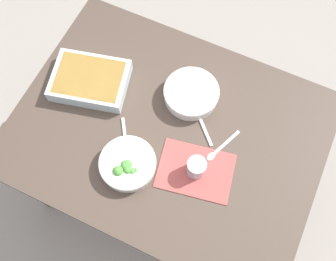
{
  "coord_description": "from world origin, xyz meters",
  "views": [
    {
      "loc": [
        -0.24,
        0.52,
        2.16
      ],
      "look_at": [
        0.0,
        0.0,
        0.74
      ],
      "focal_mm": 41.74,
      "sensor_mm": 36.0,
      "label": 1
    }
  ],
  "objects_px": {
    "broccoli_bowl": "(128,164)",
    "spoon_spare": "(219,150)",
    "stew_bowl": "(191,93)",
    "baking_dish": "(90,80)",
    "spoon_by_stew": "(201,121)",
    "drink_cup": "(196,168)",
    "spoon_by_broccoli": "(126,144)"
  },
  "relations": [
    {
      "from": "spoon_by_stew",
      "to": "spoon_spare",
      "type": "relative_size",
      "value": 0.82
    },
    {
      "from": "broccoli_bowl",
      "to": "drink_cup",
      "type": "xyz_separation_m",
      "value": [
        -0.24,
        -0.09,
        0.01
      ]
    },
    {
      "from": "baking_dish",
      "to": "spoon_by_broccoli",
      "type": "xyz_separation_m",
      "value": [
        -0.25,
        0.18,
        -0.03
      ]
    },
    {
      "from": "spoon_by_stew",
      "to": "spoon_by_broccoli",
      "type": "distance_m",
      "value": 0.31
    },
    {
      "from": "stew_bowl",
      "to": "spoon_spare",
      "type": "distance_m",
      "value": 0.25
    },
    {
      "from": "stew_bowl",
      "to": "spoon_by_broccoli",
      "type": "xyz_separation_m",
      "value": [
        0.14,
        0.29,
        -0.03
      ]
    },
    {
      "from": "spoon_by_broccoli",
      "to": "baking_dish",
      "type": "bearing_deg",
      "value": -34.98
    },
    {
      "from": "spoon_by_stew",
      "to": "baking_dish",
      "type": "bearing_deg",
      "value": 4.66
    },
    {
      "from": "broccoli_bowl",
      "to": "drink_cup",
      "type": "distance_m",
      "value": 0.25
    },
    {
      "from": "stew_bowl",
      "to": "spoon_by_stew",
      "type": "bearing_deg",
      "value": 134.52
    },
    {
      "from": "stew_bowl",
      "to": "spoon_by_broccoli",
      "type": "distance_m",
      "value": 0.33
    },
    {
      "from": "baking_dish",
      "to": "spoon_spare",
      "type": "relative_size",
      "value": 2.03
    },
    {
      "from": "broccoli_bowl",
      "to": "spoon_spare",
      "type": "relative_size",
      "value": 1.27
    },
    {
      "from": "baking_dish",
      "to": "spoon_by_stew",
      "type": "height_order",
      "value": "baking_dish"
    },
    {
      "from": "broccoli_bowl",
      "to": "spoon_by_broccoli",
      "type": "xyz_separation_m",
      "value": [
        0.05,
        -0.07,
        -0.03
      ]
    },
    {
      "from": "baking_dish",
      "to": "spoon_spare",
      "type": "bearing_deg",
      "value": 175.58
    },
    {
      "from": "baking_dish",
      "to": "drink_cup",
      "type": "bearing_deg",
      "value": 163.61
    },
    {
      "from": "drink_cup",
      "to": "spoon_by_broccoli",
      "type": "bearing_deg",
      "value": 3.57
    },
    {
      "from": "broccoli_bowl",
      "to": "baking_dish",
      "type": "distance_m",
      "value": 0.39
    },
    {
      "from": "drink_cup",
      "to": "stew_bowl",
      "type": "bearing_deg",
      "value": -62.89
    },
    {
      "from": "drink_cup",
      "to": "spoon_by_broccoli",
      "type": "relative_size",
      "value": 0.54
    },
    {
      "from": "broccoli_bowl",
      "to": "spoon_spare",
      "type": "xyz_separation_m",
      "value": [
        -0.28,
        -0.21,
        -0.03
      ]
    },
    {
      "from": "stew_bowl",
      "to": "baking_dish",
      "type": "distance_m",
      "value": 0.41
    },
    {
      "from": "stew_bowl",
      "to": "broccoli_bowl",
      "type": "xyz_separation_m",
      "value": [
        0.1,
        0.37,
        -0.0
      ]
    },
    {
      "from": "broccoli_bowl",
      "to": "spoon_by_broccoli",
      "type": "bearing_deg",
      "value": -56.83
    },
    {
      "from": "spoon_by_stew",
      "to": "spoon_by_broccoli",
      "type": "relative_size",
      "value": 0.88
    },
    {
      "from": "spoon_by_broccoli",
      "to": "spoon_spare",
      "type": "xyz_separation_m",
      "value": [
        -0.33,
        -0.13,
        0.0
      ]
    },
    {
      "from": "stew_bowl",
      "to": "broccoli_bowl",
      "type": "distance_m",
      "value": 0.38
    },
    {
      "from": "stew_bowl",
      "to": "spoon_by_broccoli",
      "type": "bearing_deg",
      "value": 63.95
    },
    {
      "from": "drink_cup",
      "to": "spoon_by_stew",
      "type": "relative_size",
      "value": 0.62
    },
    {
      "from": "baking_dish",
      "to": "drink_cup",
      "type": "relative_size",
      "value": 4.04
    },
    {
      "from": "drink_cup",
      "to": "spoon_spare",
      "type": "height_order",
      "value": "drink_cup"
    }
  ]
}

